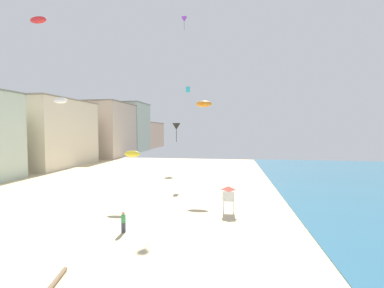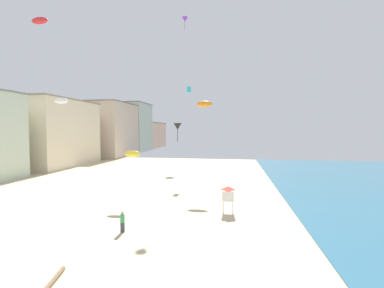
% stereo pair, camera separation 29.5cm
% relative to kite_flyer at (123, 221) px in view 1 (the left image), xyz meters
% --- Properties ---
extents(boardwalk_hotel_mid, '(13.16, 19.14, 14.44)m').
position_rel_kite_flyer_xyz_m(boardwalk_hotel_mid, '(-31.21, 32.42, 6.31)').
color(boardwalk_hotel_mid, beige).
rests_on(boardwalk_hotel_mid, ground).
extents(boardwalk_hotel_far, '(17.41, 17.56, 15.93)m').
position_rel_kite_flyer_xyz_m(boardwalk_hotel_far, '(-31.21, 54.20, 7.05)').
color(boardwalk_hotel_far, '#C6B29E').
rests_on(boardwalk_hotel_far, ground).
extents(boardwalk_hotel_distant, '(16.20, 14.49, 17.68)m').
position_rel_kite_flyer_xyz_m(boardwalk_hotel_distant, '(-31.21, 72.24, 7.93)').
color(boardwalk_hotel_distant, '#B7C6B2').
rests_on(boardwalk_hotel_distant, ground).
extents(boardwalk_hotel_furthest, '(14.40, 22.22, 11.12)m').
position_rel_kite_flyer_xyz_m(boardwalk_hotel_furthest, '(-31.21, 92.26, 4.65)').
color(boardwalk_hotel_furthest, beige).
rests_on(boardwalk_hotel_furthest, ground).
extents(kite_flyer, '(0.34, 0.34, 1.64)m').
position_rel_kite_flyer_xyz_m(kite_flyer, '(0.00, 0.00, 0.00)').
color(kite_flyer, '#383D4C').
rests_on(kite_flyer, ground).
extents(lifeguard_stand, '(1.10, 1.10, 2.55)m').
position_rel_kite_flyer_xyz_m(lifeguard_stand, '(7.93, 6.09, 0.92)').
color(lifeguard_stand, white).
rests_on(lifeguard_stand, ground).
extents(driftwood_log, '(0.68, 2.05, 0.24)m').
position_rel_kite_flyer_xyz_m(driftwood_log, '(-0.78, -6.61, -0.80)').
color(driftwood_log, '#7A6047').
rests_on(driftwood_log, ground).
extents(kite_black_delta, '(1.58, 1.58, 3.59)m').
position_rel_kite_flyer_xyz_m(kite_black_delta, '(-2.34, 30.38, 7.62)').
color(kite_black_delta, black).
extents(kite_cyan_box, '(0.59, 0.59, 0.92)m').
position_rel_kite_flyer_xyz_m(kite_cyan_box, '(0.94, 24.38, 13.69)').
color(kite_cyan_box, '#2DB7CC').
extents(kite_yellow_parafoil, '(1.76, 0.49, 0.69)m').
position_rel_kite_flyer_xyz_m(kite_yellow_parafoil, '(-2.38, 7.91, 4.40)').
color(kite_yellow_parafoil, yellow).
extents(kite_purple_delta, '(0.79, 0.79, 1.80)m').
position_rel_kite_flyer_xyz_m(kite_purple_delta, '(1.57, 17.57, 22.24)').
color(kite_purple_delta, purple).
extents(kite_red_parafoil, '(2.27, 0.63, 0.88)m').
position_rel_kite_flyer_xyz_m(kite_red_parafoil, '(-16.15, 11.71, 20.90)').
color(kite_red_parafoil, red).
extents(kite_white_parafoil, '(1.67, 0.46, 0.65)m').
position_rel_kite_flyer_xyz_m(kite_white_parafoil, '(-10.62, 7.82, 10.23)').
color(kite_white_parafoil, white).
extents(kite_orange_parafoil, '(2.08, 0.58, 0.81)m').
position_rel_kite_flyer_xyz_m(kite_orange_parafoil, '(4.51, 16.00, 10.43)').
color(kite_orange_parafoil, orange).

